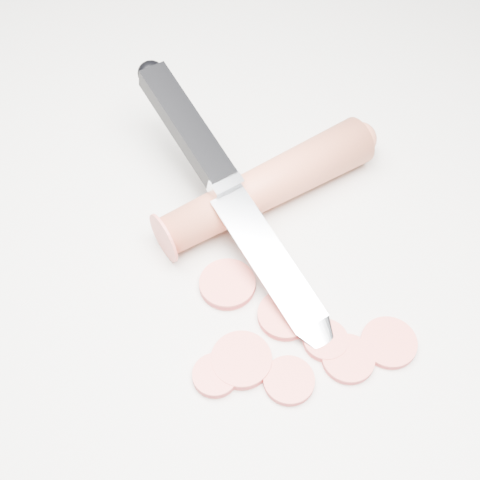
{
  "coord_description": "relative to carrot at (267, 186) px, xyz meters",
  "views": [
    {
      "loc": [
        -0.05,
        -0.25,
        0.41
      ],
      "look_at": [
        -0.05,
        0.03,
        0.02
      ],
      "focal_mm": 50.0,
      "sensor_mm": 36.0,
      "label": 1
    }
  ],
  "objects": [
    {
      "name": "carrot_slice_0",
      "position": [
        -0.02,
        -0.14,
        -0.02
      ],
      "size": [
        0.04,
        0.04,
        0.01
      ],
      "primitive_type": "cylinder",
      "color": "#E25A4D",
      "rests_on": "ground"
    },
    {
      "name": "carrot_slice_3",
      "position": [
        0.05,
        -0.14,
        -0.02
      ],
      "size": [
        0.04,
        0.04,
        0.01
      ],
      "primitive_type": "cylinder",
      "color": "#E25A4D",
      "rests_on": "ground"
    },
    {
      "name": "carrot_slice_2",
      "position": [
        0.01,
        -0.1,
        -0.02
      ],
      "size": [
        0.04,
        0.04,
        0.01
      ],
      "primitive_type": "cylinder",
      "color": "#E25A4D",
      "rests_on": "ground"
    },
    {
      "name": "carrot_slice_1",
      "position": [
        -0.04,
        -0.15,
        -0.02
      ],
      "size": [
        0.03,
        0.03,
        0.01
      ],
      "primitive_type": "cylinder",
      "color": "#E25A4D",
      "rests_on": "ground"
    },
    {
      "name": "carrot_slice_7",
      "position": [
        0.04,
        -0.12,
        -0.02
      ],
      "size": [
        0.03,
        0.03,
        0.01
      ],
      "primitive_type": "cylinder",
      "color": "#E25A4D",
      "rests_on": "ground"
    },
    {
      "name": "carrot_slice_4",
      "position": [
        0.08,
        -0.12,
        -0.02
      ],
      "size": [
        0.04,
        0.04,
        0.01
      ],
      "primitive_type": "cylinder",
      "color": "#E25A4D",
      "rests_on": "ground"
    },
    {
      "name": "kitchen_knife",
      "position": [
        -0.02,
        -0.03,
        0.02
      ],
      "size": [
        0.17,
        0.24,
        0.08
      ],
      "primitive_type": null,
      "color": "silver",
      "rests_on": "ground"
    },
    {
      "name": "carrot",
      "position": [
        0.0,
        0.0,
        0.0
      ],
      "size": [
        0.17,
        0.13,
        0.03
      ],
      "primitive_type": "cylinder",
      "rotation": [
        1.57,
        0.0,
        -0.99
      ],
      "color": "#C3593A",
      "rests_on": "ground"
    },
    {
      "name": "carrot_slice_5",
      "position": [
        -0.03,
        -0.08,
        -0.02
      ],
      "size": [
        0.04,
        0.04,
        0.01
      ],
      "primitive_type": "cylinder",
      "color": "#E25A4D",
      "rests_on": "ground"
    },
    {
      "name": "carrot_slice_6",
      "position": [
        0.01,
        -0.15,
        -0.02
      ],
      "size": [
        0.03,
        0.03,
        0.01
      ],
      "primitive_type": "cylinder",
      "color": "#E25A4D",
      "rests_on": "ground"
    },
    {
      "name": "ground",
      "position": [
        0.03,
        -0.08,
        -0.02
      ],
      "size": [
        2.4,
        2.4,
        0.0
      ],
      "primitive_type": "plane",
      "color": "beige",
      "rests_on": "ground"
    }
  ]
}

